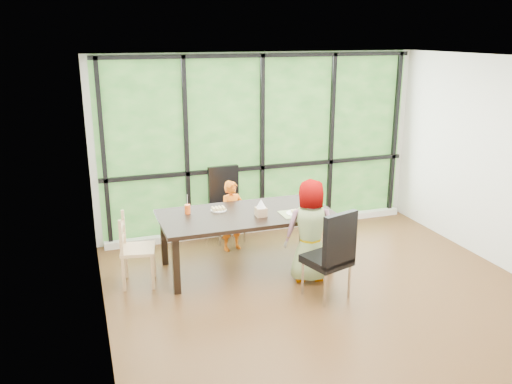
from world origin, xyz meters
The scene contains 23 objects.
ground centered at (0.00, 0.00, 0.00)m, with size 5.00×5.00×0.00m, color black.
back_wall centered at (0.00, 2.25, 1.35)m, with size 5.00×5.00×0.00m, color silver.
foliage_backdrop centered at (0.00, 2.23, 1.35)m, with size 4.80×0.02×2.65m, color #244D1E.
window_mullions centered at (0.00, 2.19, 1.35)m, with size 4.80×0.06×2.65m, color black, non-canonical shape.
window_sill centered at (0.00, 2.15, 0.05)m, with size 4.80×0.12×0.10m, color silver.
dining_table centered at (-0.66, 0.94, 0.38)m, with size 2.20×1.07×0.75m, color black.
chair_window_leather centered at (-0.62, 1.95, 0.54)m, with size 0.46×0.46×1.08m, color black.
chair_interior_leather centered at (-0.03, -0.13, 0.54)m, with size 0.46×0.46×1.08m, color black.
chair_end_beech centered at (-2.05, 0.91, 0.45)m, with size 0.42×0.40×0.90m, color tan.
child_toddler centered at (-0.66, 1.58, 0.50)m, with size 0.37×0.24×1.01m, color #D35B0D.
child_older centered at (-0.01, 0.34, 0.64)m, with size 0.63×0.41×1.29m, color gray.
placemat centered at (-0.05, 0.71, 0.75)m, with size 0.43×0.31×0.01m, color tan.
plate_far centered at (-0.97, 1.15, 0.76)m, with size 0.21×0.21×0.01m, color white.
plate_near centered at (-0.06, 0.69, 0.76)m, with size 0.27×0.27×0.02m, color white.
orange_cup centered at (-1.37, 1.16, 0.81)m, with size 0.08×0.08×0.12m, color #F65C1E.
green_cup centered at (0.24, 0.64, 0.81)m, with size 0.07×0.07×0.12m, color green.
white_mug centered at (0.35, 0.97, 0.79)m, with size 0.08×0.08×0.08m, color white.
tissue_box centered at (-0.52, 0.77, 0.81)m, with size 0.13×0.13×0.11m, color tan.
crepe_rolls_far centered at (-0.97, 1.15, 0.78)m, with size 0.20×0.12×0.04m, color tan, non-canonical shape.
crepe_rolls_near centered at (-0.06, 0.69, 0.79)m, with size 0.15×0.12×0.04m, color tan, non-canonical shape.
straw_white centered at (-1.37, 1.16, 0.91)m, with size 0.01×0.01×0.20m, color white.
straw_pink centered at (0.24, 0.64, 0.91)m, with size 0.01×0.01×0.20m, color pink.
tissue centered at (-0.52, 0.77, 0.92)m, with size 0.12×0.12×0.11m, color white.
Camera 1 is at (-2.61, -5.13, 2.97)m, focal length 37.03 mm.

